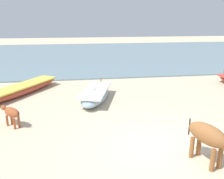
% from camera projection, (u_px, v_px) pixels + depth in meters
% --- Properties ---
extents(ground, '(80.00, 80.00, 0.00)m').
position_uv_depth(ground, '(156.00, 148.00, 6.82)').
color(ground, beige).
extents(sea_water, '(60.00, 20.00, 0.08)m').
position_uv_depth(sea_water, '(97.00, 54.00, 23.91)').
color(sea_water, slate).
rests_on(sea_water, ground).
extents(fishing_boat_2, '(1.88, 3.26, 0.70)m').
position_uv_depth(fishing_boat_2, '(95.00, 94.00, 10.64)').
color(fishing_boat_2, '#8CA5B7').
rests_on(fishing_boat_2, ground).
extents(fishing_boat_5, '(3.40, 4.50, 0.64)m').
position_uv_depth(fishing_boat_5, '(21.00, 89.00, 11.49)').
color(fishing_boat_5, '#B74733').
rests_on(fishing_boat_5, ground).
extents(cow_adult_brown, '(0.81, 1.56, 1.04)m').
position_uv_depth(cow_adult_brown, '(209.00, 137.00, 5.87)').
color(cow_adult_brown, brown).
rests_on(cow_adult_brown, ground).
extents(calf_near_rust, '(0.86, 0.86, 0.67)m').
position_uv_depth(calf_near_rust, '(11.00, 113.00, 8.03)').
color(calf_near_rust, '#9E4C28').
rests_on(calf_near_rust, ground).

